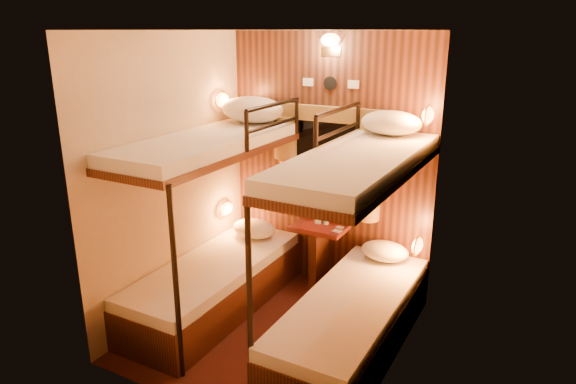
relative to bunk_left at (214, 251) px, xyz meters
The scene contains 22 objects.
floor 0.86m from the bunk_left, ahead, with size 2.10×2.10×0.00m, color black.
ceiling 1.95m from the bunk_left, ahead, with size 2.10×2.10×0.00m, color silver.
wall_back 1.34m from the bunk_left, 56.56° to the left, with size 2.40×2.40×0.00m, color #C6B293.
wall_front 1.44m from the bunk_left, 59.93° to the right, with size 2.40×2.40×0.00m, color #C6B293.
wall_left 0.74m from the bunk_left, 168.93° to the right, with size 2.40×2.40×0.00m, color #C6B293.
wall_right 1.77m from the bunk_left, ahead, with size 2.40×2.40×0.00m, color #C6B293.
back_panel 1.33m from the bunk_left, 56.16° to the left, with size 2.00×0.03×2.40m, color black.
bunk_left is the anchor object (origin of this frame).
bunk_right 1.30m from the bunk_left, ahead, with size 0.72×1.90×1.82m.
window 1.30m from the bunk_left, 55.30° to the left, with size 1.00×0.12×0.79m.
curtains 1.32m from the bunk_left, 54.32° to the left, with size 1.10×0.22×1.00m.
back_fixtures 2.03m from the bunk_left, 55.16° to the left, with size 0.54×0.09×0.48m.
reading_lamps 1.13m from the bunk_left, 44.25° to the left, with size 2.00×0.20×1.25m.
table 1.02m from the bunk_left, 50.33° to the left, with size 0.50×0.34×0.66m.
bottle_left 1.10m from the bunk_left, 50.61° to the left, with size 0.06×0.06×0.21m.
bottle_right 1.05m from the bunk_left, 53.44° to the left, with size 0.07×0.07×0.25m.
sachet_a 1.12m from the bunk_left, 40.48° to the left, with size 0.08×0.06×0.01m, color silver.
sachet_b 1.18m from the bunk_left, 44.71° to the left, with size 0.07×0.05×0.01m, color silver.
pillow_lower_left 0.65m from the bunk_left, 90.19° to the left, with size 0.44×0.32×0.17m, color silver.
pillow_lower_right 1.50m from the bunk_left, 30.20° to the left, with size 0.42×0.30×0.17m, color silver.
pillow_upper_left 1.33m from the bunk_left, 90.19° to the left, with size 0.61×0.43×0.24m, color silver.
pillow_upper_right 1.86m from the bunk_left, 28.82° to the left, with size 0.50×0.36×0.20m, color silver.
Camera 1 is at (1.88, -3.24, 2.40)m, focal length 32.00 mm.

